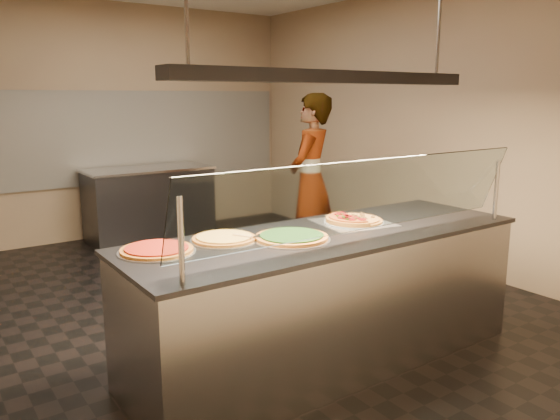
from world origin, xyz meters
TOP-DOWN VIEW (x-y plane):
  - ground at (0.00, 0.00)m, footprint 5.00×6.00m
  - wall_back at (0.00, 3.01)m, footprint 5.00×0.02m
  - wall_right at (2.51, 0.00)m, footprint 0.02×6.00m
  - tile_band at (0.00, 2.98)m, footprint 4.90×0.02m
  - serving_counter at (0.03, -1.38)m, footprint 2.86×0.94m
  - sneeze_guard at (0.03, -1.72)m, footprint 2.62×0.18m
  - perforated_tray at (0.35, -1.26)m, footprint 0.56×0.56m
  - half_pizza_pepperoni at (0.25, -1.26)m, footprint 0.26×0.43m
  - half_pizza_sausage at (0.45, -1.26)m, footprint 0.26×0.43m
  - pizza_spinach at (-0.29, -1.38)m, footprint 0.50×0.50m
  - pizza_cheese at (-0.65, -1.15)m, footprint 0.43×0.43m
  - pizza_tomato at (-1.11, -1.16)m, footprint 0.46×0.46m
  - pizza_spatula at (-0.51, -1.25)m, footprint 0.26×0.20m
  - prep_table at (0.29, 2.55)m, footprint 1.59×0.74m
  - worker at (1.33, 0.50)m, footprint 0.81×0.74m
  - heat_lamp_housing at (0.03, -1.38)m, footprint 2.30×0.18m
  - lamp_rod_right at (1.03, -1.38)m, footprint 0.02×0.02m

SIDE VIEW (x-z plane):
  - ground at x=0.00m, z-range -0.02..0.00m
  - serving_counter at x=0.03m, z-range 0.00..0.93m
  - prep_table at x=0.29m, z-range 0.00..0.93m
  - worker at x=1.33m, z-range 0.00..1.86m
  - perforated_tray at x=0.35m, z-range 0.93..0.94m
  - pizza_cheese at x=-0.65m, z-range 0.93..0.96m
  - pizza_tomato at x=-1.11m, z-range 0.93..0.96m
  - pizza_spinach at x=-0.29m, z-range 0.93..0.96m
  - half_pizza_sausage at x=0.45m, z-range 0.94..0.98m
  - pizza_spatula at x=-0.51m, z-range 0.95..0.97m
  - half_pizza_pepperoni at x=0.25m, z-range 0.94..0.99m
  - sneeze_guard at x=0.03m, z-range 0.96..1.49m
  - tile_band at x=0.00m, z-range 0.70..1.90m
  - wall_back at x=0.00m, z-range 0.00..3.00m
  - wall_right at x=2.51m, z-range 0.00..3.00m
  - heat_lamp_housing at x=0.03m, z-range 1.91..1.99m
  - lamp_rod_right at x=1.03m, z-range 1.99..3.00m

